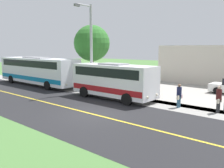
{
  "coord_description": "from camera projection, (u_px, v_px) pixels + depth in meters",
  "views": [
    {
      "loc": [
        10.39,
        10.54,
        4.17
      ],
      "look_at": [
        -3.5,
        -1.37,
        1.4
      ],
      "focal_mm": 38.49,
      "sensor_mm": 36.0,
      "label": 1
    }
  ],
  "objects": [
    {
      "name": "ground_plane",
      "position": [
        93.0,
        114.0,
        15.21
      ],
      "size": [
        120.0,
        120.0,
        0.0
      ],
      "primitive_type": "plane",
      "color": "#477238"
    },
    {
      "name": "road_surface",
      "position": [
        93.0,
        114.0,
        15.21
      ],
      "size": [
        8.0,
        100.0,
        0.01
      ],
      "primitive_type": "cube",
      "color": "black",
      "rests_on": "ground"
    },
    {
      "name": "sidewalk",
      "position": [
        139.0,
        101.0,
        19.11
      ],
      "size": [
        2.4,
        100.0,
        0.01
      ],
      "primitive_type": "cube",
      "color": "gray",
      "rests_on": "ground"
    },
    {
      "name": "parking_lot_surface",
      "position": [
        209.0,
        92.0,
        22.58
      ],
      "size": [
        14.0,
        36.0,
        0.01
      ],
      "primitive_type": "cube",
      "color": "#9E9991",
      "rests_on": "ground"
    },
    {
      "name": "road_centre_line",
      "position": [
        93.0,
        114.0,
        15.21
      ],
      "size": [
        0.16,
        100.0,
        0.0
      ],
      "primitive_type": "cube",
      "color": "gold",
      "rests_on": "ground"
    },
    {
      "name": "shuttle_bus_front",
      "position": [
        113.0,
        79.0,
        19.63
      ],
      "size": [
        2.56,
        7.48,
        2.93
      ],
      "color": "white",
      "rests_on": "ground"
    },
    {
      "name": "transit_bus_rear",
      "position": [
        37.0,
        70.0,
        26.97
      ],
      "size": [
        2.77,
        12.02,
        3.14
      ],
      "color": "white",
      "rests_on": "ground"
    },
    {
      "name": "pedestrian_with_bags",
      "position": [
        219.0,
        98.0,
        15.43
      ],
      "size": [
        0.72,
        0.34,
        1.76
      ],
      "color": "#262628",
      "rests_on": "ground"
    },
    {
      "name": "pedestrian_waiting",
      "position": [
        179.0,
        95.0,
        16.76
      ],
      "size": [
        0.72,
        0.34,
        1.69
      ],
      "color": "#335972",
      "rests_on": "ground"
    },
    {
      "name": "street_light_pole",
      "position": [
        90.0,
        45.0,
        21.51
      ],
      "size": [
        1.97,
        0.24,
        7.93
      ],
      "color": "#9E9EA3",
      "rests_on": "ground"
    },
    {
      "name": "tree_curbside",
      "position": [
        92.0,
        43.0,
        24.89
      ],
      "size": [
        3.73,
        3.73,
        6.5
      ],
      "color": "brown",
      "rests_on": "ground"
    }
  ]
}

